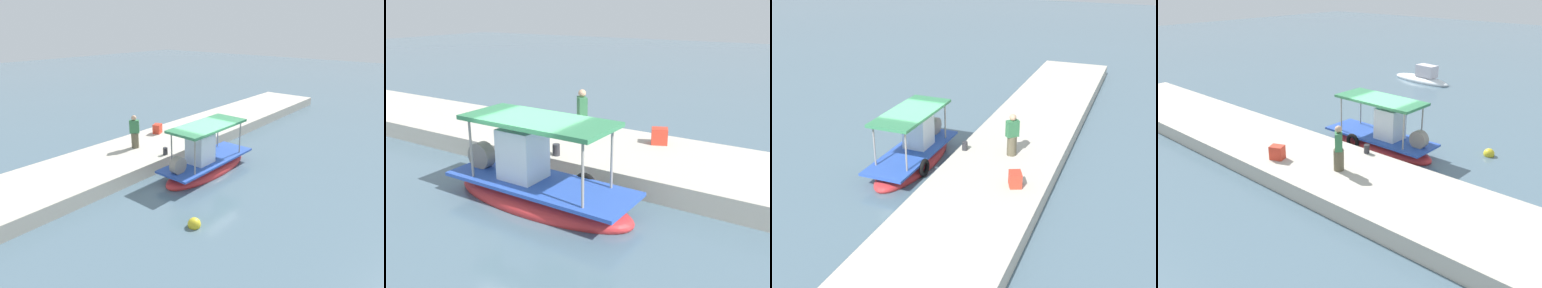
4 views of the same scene
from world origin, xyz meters
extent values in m
plane|color=slate|center=(0.00, 0.00, 0.00)|extent=(120.00, 120.00, 0.00)
cube|color=beige|center=(0.00, -4.06, 0.33)|extent=(36.00, 4.34, 0.66)
ellipsoid|color=red|center=(-0.17, -0.18, 0.11)|extent=(5.69, 1.89, 0.92)
cube|color=blue|center=(-0.17, -0.18, 0.62)|extent=(5.46, 1.89, 0.10)
cube|color=white|center=(0.40, -0.18, 1.33)|extent=(1.11, 1.02, 1.52)
cylinder|color=gray|center=(1.66, 0.51, 1.44)|extent=(0.07, 0.07, 1.76)
cylinder|color=gray|center=(1.64, -0.90, 1.44)|extent=(0.07, 0.07, 1.76)
cylinder|color=gray|center=(-1.98, 0.54, 1.44)|extent=(0.07, 0.07, 1.76)
cylinder|color=gray|center=(-1.99, -0.87, 1.44)|extent=(0.07, 0.07, 1.76)
cube|color=#378655|center=(-0.17, -0.18, 2.38)|extent=(4.15, 1.84, 0.12)
torus|color=black|center=(-1.03, -1.13, 0.42)|extent=(0.74, 0.19, 0.74)
cylinder|color=gray|center=(1.99, -0.20, 1.02)|extent=(0.80, 0.36, 0.80)
cylinder|color=brown|center=(0.99, -4.21, 1.07)|extent=(0.57, 0.57, 0.84)
cube|color=#347547|center=(0.99, -4.21, 1.84)|extent=(0.56, 0.56, 0.69)
sphere|color=tan|center=(0.99, -4.21, 2.32)|extent=(0.27, 0.27, 0.27)
cylinder|color=#2D2D33|center=(0.72, -2.21, 0.84)|extent=(0.24, 0.24, 0.38)
cube|color=red|center=(-1.60, -5.11, 0.94)|extent=(0.68, 0.62, 0.57)
sphere|color=yellow|center=(4.08, 2.46, 0.10)|extent=(0.49, 0.49, 0.49)
camera|label=1|loc=(12.38, 9.24, 7.02)|focal=31.81mm
camera|label=2|loc=(-6.81, 8.34, 5.22)|focal=40.05mm
camera|label=3|loc=(-16.53, -9.07, 9.00)|focal=44.51mm
camera|label=4|loc=(11.15, -14.85, 7.60)|focal=39.42mm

